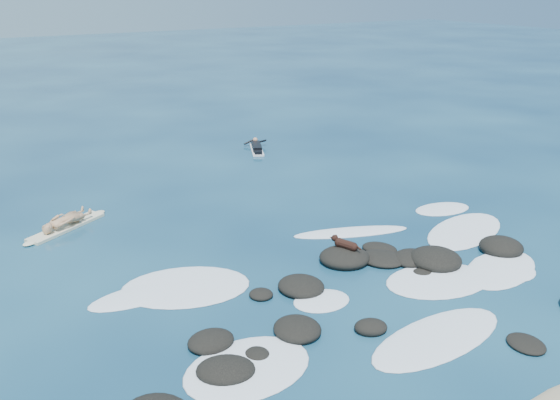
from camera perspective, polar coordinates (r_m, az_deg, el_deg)
ground at (r=17.24m, az=7.02°, el=-6.65°), size 160.00×160.00×0.00m
reef_rocks at (r=16.06m, az=10.51°, el=-8.50°), size 12.99×7.27×0.59m
breaking_foam at (r=16.98m, az=8.07°, el=-7.09°), size 13.73×7.90×0.12m
standing_surfer_rig at (r=20.91m, az=-19.16°, el=-0.54°), size 3.09×2.00×1.94m
paddling_surfer_rig at (r=29.11m, az=-2.16°, el=4.83°), size 1.55×2.40×0.43m
dog at (r=17.83m, az=5.93°, el=-4.07°), size 0.49×1.04×0.68m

